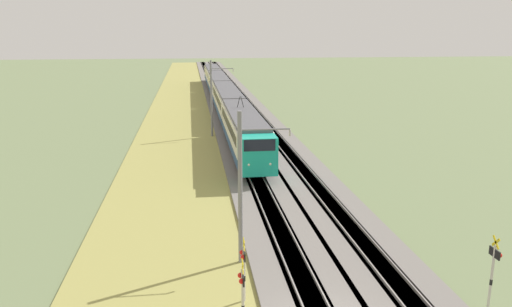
{
  "coord_description": "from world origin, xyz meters",
  "views": [
    {
      "loc": [
        -16.89,
        4.83,
        11.37
      ],
      "look_at": [
        19.7,
        0.0,
        2.28
      ],
      "focal_mm": 35.0,
      "sensor_mm": 36.0,
      "label": 1
    }
  ],
  "objects_px": {
    "crossing_signal_far": "(493,266)",
    "catenary_mast_near": "(242,188)",
    "passenger_train": "(222,92)",
    "crossing_signal_aux": "(244,265)",
    "crossing_signal_near": "(242,292)",
    "catenary_mast_mid": "(212,98)"
  },
  "relations": [
    {
      "from": "crossing_signal_far",
      "to": "catenary_mast_near",
      "type": "distance_m",
      "value": 11.42
    },
    {
      "from": "passenger_train",
      "to": "crossing_signal_aux",
      "type": "height_order",
      "value": "passenger_train"
    },
    {
      "from": "crossing_signal_aux",
      "to": "catenary_mast_near",
      "type": "bearing_deg",
      "value": -94.76
    },
    {
      "from": "crossing_signal_near",
      "to": "catenary_mast_mid",
      "type": "height_order",
      "value": "catenary_mast_mid"
    },
    {
      "from": "catenary_mast_mid",
      "to": "crossing_signal_aux",
      "type": "bearing_deg",
      "value": 179.5
    },
    {
      "from": "crossing_signal_near",
      "to": "catenary_mast_near",
      "type": "bearing_deg",
      "value": -95.73
    },
    {
      "from": "passenger_train",
      "to": "crossing_signal_far",
      "type": "bearing_deg",
      "value": 7.03
    },
    {
      "from": "passenger_train",
      "to": "catenary_mast_mid",
      "type": "height_order",
      "value": "catenary_mast_mid"
    },
    {
      "from": "crossing_signal_aux",
      "to": "catenary_mast_near",
      "type": "xyz_separation_m",
      "value": [
        3.72,
        -0.31,
        2.21
      ]
    },
    {
      "from": "catenary_mast_near",
      "to": "catenary_mast_mid",
      "type": "xyz_separation_m",
      "value": [
        31.0,
        0.0,
        0.31
      ]
    },
    {
      "from": "catenary_mast_mid",
      "to": "passenger_train",
      "type": "bearing_deg",
      "value": -6.65
    },
    {
      "from": "crossing_signal_aux",
      "to": "catenary_mast_near",
      "type": "height_order",
      "value": "catenary_mast_near"
    },
    {
      "from": "passenger_train",
      "to": "crossing_signal_far",
      "type": "distance_m",
      "value": 58.78
    },
    {
      "from": "crossing_signal_far",
      "to": "catenary_mast_mid",
      "type": "bearing_deg",
      "value": 104.84
    },
    {
      "from": "passenger_train",
      "to": "catenary_mast_mid",
      "type": "distance_m",
      "value": 21.89
    },
    {
      "from": "crossing_signal_aux",
      "to": "catenary_mast_mid",
      "type": "relative_size",
      "value": 0.36
    },
    {
      "from": "passenger_train",
      "to": "catenary_mast_mid",
      "type": "bearing_deg",
      "value": -6.65
    },
    {
      "from": "passenger_train",
      "to": "crossing_signal_near",
      "type": "distance_m",
      "value": 59.01
    },
    {
      "from": "crossing_signal_far",
      "to": "crossing_signal_aux",
      "type": "bearing_deg",
      "value": 168.97
    },
    {
      "from": "crossing_signal_far",
      "to": "catenary_mast_near",
      "type": "height_order",
      "value": "catenary_mast_near"
    },
    {
      "from": "crossing_signal_far",
      "to": "catenary_mast_mid",
      "type": "xyz_separation_m",
      "value": [
        36.68,
        9.72,
        2.28
      ]
    },
    {
      "from": "crossing_signal_far",
      "to": "crossing_signal_aux",
      "type": "height_order",
      "value": "crossing_signal_far"
    }
  ]
}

